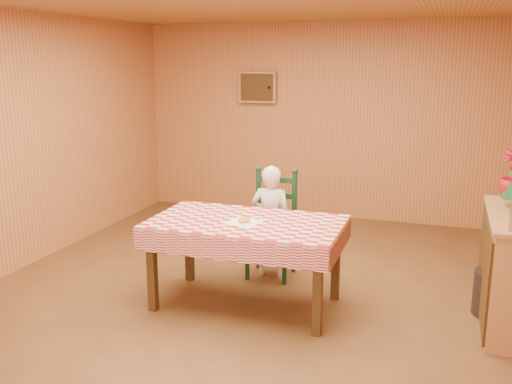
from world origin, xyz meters
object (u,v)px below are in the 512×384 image
Objects in this scene: ladder_chair at (273,226)px; seated_child at (271,222)px; dining_table at (246,230)px; storage_bin at (496,294)px.

seated_child is (-0.00, -0.06, 0.06)m from ladder_chair.
dining_table is at bearing -90.00° from ladder_chair.
dining_table is 1.53× the size of ladder_chair.
ladder_chair reaches higher than dining_table.
seated_child is at bearing 90.00° from dining_table.
ladder_chair reaches higher than storage_bin.
ladder_chair is at bearing 171.45° from storage_bin.
dining_table reaches higher than storage_bin.
dining_table is 0.74m from seated_child.
seated_child is (0.00, 0.73, -0.13)m from dining_table.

